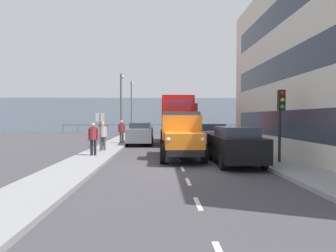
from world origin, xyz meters
name	(u,v)px	position (x,y,z in m)	size (l,w,h in m)	color
ground_plane	(173,146)	(0.00, -9.18, 0.00)	(80.00, 80.00, 0.00)	#423F44
sidewalk_left	(232,145)	(-4.42, -9.18, 0.07)	(2.02, 37.90, 0.15)	gray
sidewalk_right	(112,146)	(4.42, -9.18, 0.07)	(2.02, 37.90, 0.15)	gray
road_centreline_markings	(173,147)	(0.00, -8.86, 0.00)	(0.12, 34.69, 0.01)	silver
sea_horizon	(166,115)	(0.00, -31.13, 2.50)	(80.00, 0.80, 5.00)	#8C9EAD
seawall_railing	(167,126)	(0.00, -27.53, 0.92)	(28.08, 0.08, 1.20)	#4C5156
truck_vintage_orange	(181,136)	(-0.15, -2.56, 1.18)	(2.17, 5.64, 2.43)	black
lorry_cargo_red	(177,118)	(-0.50, -12.00, 2.08)	(2.58, 8.20, 3.87)	red
car_black_kerbside_near	(235,145)	(-2.46, -0.90, 0.90)	(1.90, 4.41, 1.72)	black
car_silver_kerbside_1	(211,136)	(-2.46, -7.22, 0.90)	(1.90, 4.21, 1.72)	#B7BABF
car_grey_oppositeside_0	(140,133)	(2.46, -10.59, 0.90)	(1.96, 4.45, 1.72)	slate
pedestrian_in_dark_coat	(93,136)	(4.43, -3.18, 1.15)	(0.53, 0.34, 1.70)	black
pedestrian_couple_a	(103,134)	(4.38, -5.54, 1.14)	(0.53, 0.34, 1.69)	#4C473D
pedestrian_couple_b	(102,131)	(4.95, -8.27, 1.19)	(0.53, 0.34, 1.76)	#4C473D
pedestrian_by_lamp	(122,130)	(3.92, -10.66, 1.18)	(0.53, 0.34, 1.75)	#4C473D
traffic_light_near	(281,110)	(-4.41, -0.58, 2.47)	(0.28, 0.41, 3.20)	black
lamp_post_promenade	(121,100)	(4.31, -13.52, 3.64)	(0.32, 1.14, 5.78)	#59595B
lamp_post_far	(132,102)	(4.37, -23.48, 3.97)	(0.32, 1.14, 6.41)	#59595B
street_sign	(100,125)	(4.42, -4.92, 1.68)	(0.50, 0.07, 2.25)	#4C4C4C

